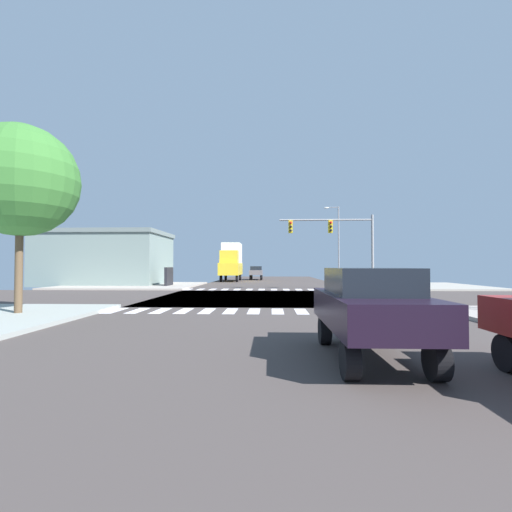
# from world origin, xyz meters

# --- Properties ---
(ground) EXTENTS (90.00, 90.00, 0.05)m
(ground) POSITION_xyz_m (0.00, 0.00, -0.03)
(ground) COLOR #443C39
(sidewalk_corner_ne) EXTENTS (12.00, 12.00, 0.14)m
(sidewalk_corner_ne) POSITION_xyz_m (13.00, 12.00, 0.07)
(sidewalk_corner_ne) COLOR #A09B91
(sidewalk_corner_ne) RESTS_ON ground
(sidewalk_corner_nw) EXTENTS (12.00, 12.00, 0.14)m
(sidewalk_corner_nw) POSITION_xyz_m (-13.00, 12.00, 0.07)
(sidewalk_corner_nw) COLOR #A79C92
(sidewalk_corner_nw) RESTS_ON ground
(crosswalk_near) EXTENTS (13.50, 2.00, 0.01)m
(crosswalk_near) POSITION_xyz_m (-0.25, -7.30, 0.00)
(crosswalk_near) COLOR white
(crosswalk_near) RESTS_ON ground
(crosswalk_far) EXTENTS (13.50, 2.00, 0.01)m
(crosswalk_far) POSITION_xyz_m (-0.25, 7.30, 0.00)
(crosswalk_far) COLOR white
(crosswalk_far) RESTS_ON ground
(traffic_signal_mast) EXTENTS (7.53, 0.55, 6.03)m
(traffic_signal_mast) POSITION_xyz_m (5.12, 6.99, 4.49)
(traffic_signal_mast) COLOR gray
(traffic_signal_mast) RESTS_ON ground
(street_lamp) EXTENTS (1.78, 0.32, 8.81)m
(street_lamp) POSITION_xyz_m (7.64, 20.33, 5.21)
(street_lamp) COLOR gray
(street_lamp) RESTS_ON ground
(bank_building) EXTENTS (13.19, 8.62, 5.37)m
(bank_building) POSITION_xyz_m (-16.55, 14.00, 2.69)
(bank_building) COLOR gray
(bank_building) RESTS_ON ground
(sidewalk_tree) EXTENTS (4.30, 4.30, 7.36)m
(sidewalk_tree) POSITION_xyz_m (-9.66, -9.27, 5.20)
(sidewalk_tree) COLOR brown
(sidewalk_tree) RESTS_ON ground
(sedan_nearside_1) EXTENTS (1.80, 4.30, 1.88)m
(sedan_nearside_1) POSITION_xyz_m (2.00, -15.36, 1.12)
(sedan_nearside_1) COLOR black
(sedan_nearside_1) RESTS_ON ground
(sedan_farside_2) EXTENTS (1.80, 4.30, 1.88)m
(sedan_farside_2) POSITION_xyz_m (-2.00, 29.00, 1.12)
(sedan_farside_2) COLOR black
(sedan_farside_2) RESTS_ON ground
(box_truck_queued_1) EXTENTS (2.40, 7.20, 4.85)m
(box_truck_queued_1) POSITION_xyz_m (-5.00, 24.29, 2.56)
(box_truck_queued_1) COLOR black
(box_truck_queued_1) RESTS_ON ground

